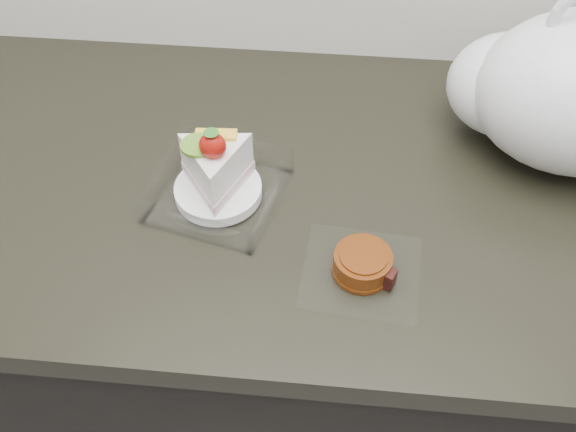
# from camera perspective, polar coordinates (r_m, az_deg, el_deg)

# --- Properties ---
(counter) EXTENTS (2.04, 0.64, 0.90)m
(counter) POSITION_cam_1_polar(r_m,az_deg,el_deg) (1.29, 2.85, -10.90)
(counter) COLOR black
(counter) RESTS_ON ground
(cake_tray) EXTENTS (0.20, 0.20, 0.13)m
(cake_tray) POSITION_cam_1_polar(r_m,az_deg,el_deg) (0.88, -6.34, 3.26)
(cake_tray) COLOR white
(cake_tray) RESTS_ON counter
(mooncake_wrap) EXTENTS (0.16, 0.15, 0.04)m
(mooncake_wrap) POSITION_cam_1_polar(r_m,az_deg,el_deg) (0.81, 6.70, -4.39)
(mooncake_wrap) COLOR white
(mooncake_wrap) RESTS_ON counter
(plastic_bag) EXTENTS (0.37, 0.30, 0.28)m
(plastic_bag) POSITION_cam_1_polar(r_m,az_deg,el_deg) (0.98, 23.77, 10.18)
(plastic_bag) COLOR white
(plastic_bag) RESTS_ON counter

